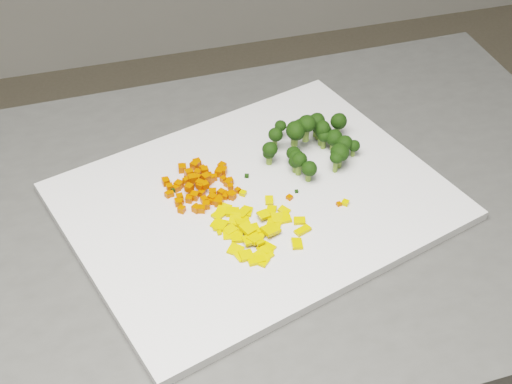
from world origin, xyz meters
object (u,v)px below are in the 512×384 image
object	(u,v)px
cutting_board	(256,201)
pepper_pile	(254,227)
carrot_pile	(199,179)
broccoli_pile	(309,138)

from	to	relation	value
cutting_board	pepper_pile	bearing A→B (deg)	-108.37
carrot_pile	pepper_pile	world-z (taller)	carrot_pile
cutting_board	broccoli_pile	xyz separation A→B (m)	(0.10, 0.07, 0.04)
pepper_pile	broccoli_pile	bearing A→B (deg)	47.89
broccoli_pile	cutting_board	bearing A→B (deg)	-144.94
carrot_pile	broccoli_pile	bearing A→B (deg)	9.27
pepper_pile	broccoli_pile	distance (m)	0.18
cutting_board	carrot_pile	size ratio (longest dim) A/B	4.50
carrot_pile	broccoli_pile	world-z (taller)	broccoli_pile
carrot_pile	pepper_pile	bearing A→B (deg)	-65.24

